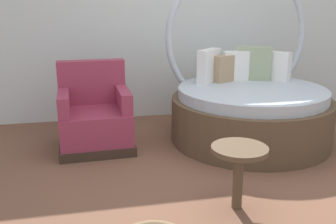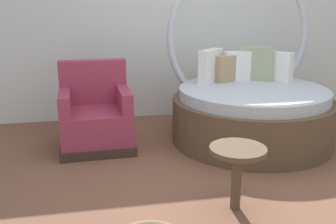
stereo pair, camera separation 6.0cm
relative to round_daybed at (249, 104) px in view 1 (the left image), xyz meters
The scene contains 5 objects.
ground_plane 1.19m from the round_daybed, 113.40° to the right, with size 8.00×8.00×0.02m, color brown.
back_wall 1.57m from the round_daybed, 109.97° to the left, with size 8.00×0.12×2.64m, color silver.
round_daybed is the anchor object (origin of this frame).
red_armchair 1.80m from the round_daybed, behind, with size 0.83×0.83×0.94m.
side_table 1.68m from the round_daybed, 115.77° to the right, with size 0.44×0.44×0.52m.
Camera 1 is at (-1.40, -3.08, 1.60)m, focal length 41.17 mm.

